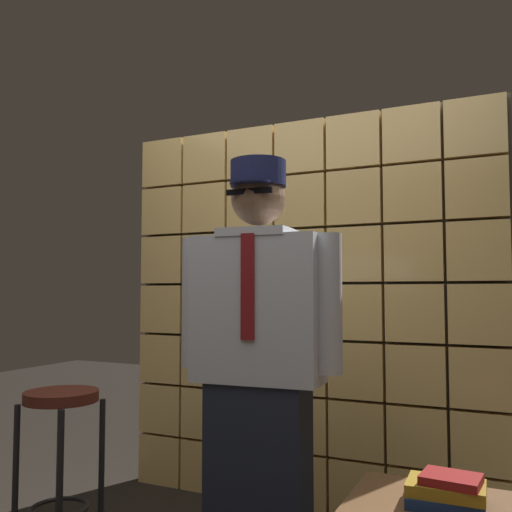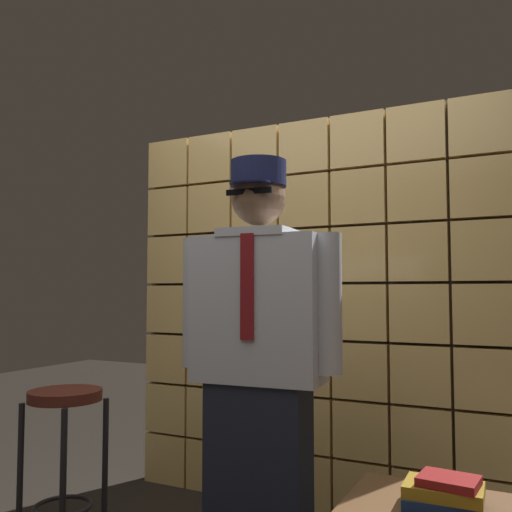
% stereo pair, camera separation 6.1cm
% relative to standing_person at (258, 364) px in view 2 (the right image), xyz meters
% --- Properties ---
extents(glass_block_wall, '(2.27, 0.10, 2.27)m').
position_rel_standing_person_xyz_m(glass_block_wall, '(-0.15, 0.94, 0.19)').
color(glass_block_wall, '#F2C672').
rests_on(glass_block_wall, ground).
extents(standing_person, '(0.71, 0.31, 1.78)m').
position_rel_standing_person_xyz_m(standing_person, '(0.00, 0.00, 0.00)').
color(standing_person, '#1E2333').
rests_on(standing_person, ground).
extents(bar_stool, '(0.34, 0.34, 0.76)m').
position_rel_standing_person_xyz_m(bar_stool, '(-0.96, -0.11, -0.36)').
color(bar_stool, '#592319').
rests_on(bar_stool, ground).
extents(book_stack, '(0.25, 0.21, 0.10)m').
position_rel_standing_person_xyz_m(book_stack, '(0.75, -0.21, -0.33)').
color(book_stack, navy).
rests_on(book_stack, side_table).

